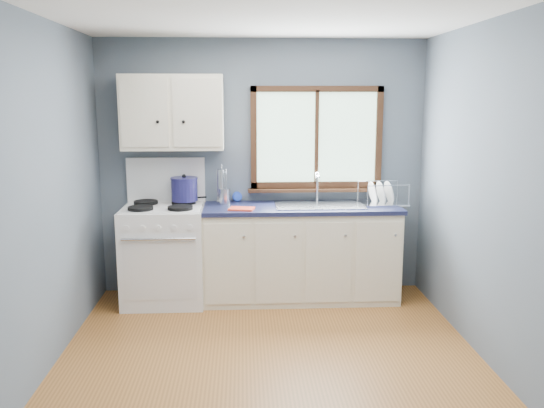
{
  "coord_description": "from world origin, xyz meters",
  "views": [
    {
      "loc": [
        -0.19,
        -3.88,
        1.94
      ],
      "look_at": [
        0.05,
        0.9,
        1.05
      ],
      "focal_mm": 38.0,
      "sensor_mm": 36.0,
      "label": 1
    }
  ],
  "objects_px": {
    "sink": "(319,212)",
    "skillet": "(184,198)",
    "gas_range": "(164,251)",
    "stockpot": "(184,189)",
    "dish_rack": "(382,198)",
    "utensil_crock": "(224,196)",
    "base_cabinets": "(300,257)",
    "thermos": "(221,187)"
  },
  "relations": [
    {
      "from": "stockpot",
      "to": "sink",
      "type": "bearing_deg",
      "value": -4.94
    },
    {
      "from": "gas_range",
      "to": "base_cabinets",
      "type": "bearing_deg",
      "value": 0.82
    },
    {
      "from": "utensil_crock",
      "to": "base_cabinets",
      "type": "bearing_deg",
      "value": -10.34
    },
    {
      "from": "skillet",
      "to": "stockpot",
      "type": "height_order",
      "value": "stockpot"
    },
    {
      "from": "gas_range",
      "to": "dish_rack",
      "type": "xyz_separation_m",
      "value": [
        2.1,
        0.07,
        0.49
      ]
    },
    {
      "from": "thermos",
      "to": "base_cabinets",
      "type": "bearing_deg",
      "value": -10.52
    },
    {
      "from": "skillet",
      "to": "thermos",
      "type": "relative_size",
      "value": 1.06
    },
    {
      "from": "base_cabinets",
      "to": "thermos",
      "type": "bearing_deg",
      "value": 169.48
    },
    {
      "from": "sink",
      "to": "thermos",
      "type": "height_order",
      "value": "thermos"
    },
    {
      "from": "base_cabinets",
      "to": "sink",
      "type": "height_order",
      "value": "sink"
    },
    {
      "from": "sink",
      "to": "skillet",
      "type": "height_order",
      "value": "sink"
    },
    {
      "from": "gas_range",
      "to": "base_cabinets",
      "type": "height_order",
      "value": "gas_range"
    },
    {
      "from": "sink",
      "to": "stockpot",
      "type": "xyz_separation_m",
      "value": [
        -1.29,
        0.11,
        0.22
      ]
    },
    {
      "from": "gas_range",
      "to": "stockpot",
      "type": "bearing_deg",
      "value": 34.02
    },
    {
      "from": "sink",
      "to": "stockpot",
      "type": "relative_size",
      "value": 3.17
    },
    {
      "from": "utensil_crock",
      "to": "skillet",
      "type": "bearing_deg",
      "value": -179.15
    },
    {
      "from": "gas_range",
      "to": "skillet",
      "type": "distance_m",
      "value": 0.54
    },
    {
      "from": "base_cabinets",
      "to": "utensil_crock",
      "type": "bearing_deg",
      "value": 169.66
    },
    {
      "from": "stockpot",
      "to": "dish_rack",
      "type": "xyz_separation_m",
      "value": [
        1.91,
        -0.06,
        -0.1
      ]
    },
    {
      "from": "base_cabinets",
      "to": "dish_rack",
      "type": "height_order",
      "value": "dish_rack"
    },
    {
      "from": "sink",
      "to": "dish_rack",
      "type": "bearing_deg",
      "value": 5.09
    },
    {
      "from": "gas_range",
      "to": "sink",
      "type": "height_order",
      "value": "gas_range"
    },
    {
      "from": "sink",
      "to": "thermos",
      "type": "relative_size",
      "value": 2.51
    },
    {
      "from": "base_cabinets",
      "to": "sink",
      "type": "bearing_deg",
      "value": -0.13
    },
    {
      "from": "skillet",
      "to": "stockpot",
      "type": "relative_size",
      "value": 1.34
    },
    {
      "from": "stockpot",
      "to": "base_cabinets",
      "type": "bearing_deg",
      "value": -5.71
    },
    {
      "from": "base_cabinets",
      "to": "stockpot",
      "type": "distance_m",
      "value": 1.3
    },
    {
      "from": "base_cabinets",
      "to": "utensil_crock",
      "type": "height_order",
      "value": "utensil_crock"
    },
    {
      "from": "thermos",
      "to": "utensil_crock",
      "type": "bearing_deg",
      "value": -14.39
    },
    {
      "from": "thermos",
      "to": "dish_rack",
      "type": "bearing_deg",
      "value": -3.22
    },
    {
      "from": "gas_range",
      "to": "sink",
      "type": "bearing_deg",
      "value": 0.71
    },
    {
      "from": "base_cabinets",
      "to": "thermos",
      "type": "xyz_separation_m",
      "value": [
        -0.77,
        0.14,
        0.68
      ]
    },
    {
      "from": "skillet",
      "to": "dish_rack",
      "type": "relative_size",
      "value": 0.77
    },
    {
      "from": "gas_range",
      "to": "thermos",
      "type": "bearing_deg",
      "value": 16.59
    },
    {
      "from": "thermos",
      "to": "sink",
      "type": "bearing_deg",
      "value": -8.57
    },
    {
      "from": "base_cabinets",
      "to": "stockpot",
      "type": "bearing_deg",
      "value": 174.29
    },
    {
      "from": "sink",
      "to": "base_cabinets",
      "type": "bearing_deg",
      "value": 179.87
    },
    {
      "from": "utensil_crock",
      "to": "thermos",
      "type": "xyz_separation_m",
      "value": [
        -0.03,
        0.01,
        0.09
      ]
    },
    {
      "from": "base_cabinets",
      "to": "stockpot",
      "type": "relative_size",
      "value": 6.99
    },
    {
      "from": "thermos",
      "to": "dish_rack",
      "type": "distance_m",
      "value": 1.57
    },
    {
      "from": "base_cabinets",
      "to": "utensil_crock",
      "type": "relative_size",
      "value": 4.83
    },
    {
      "from": "sink",
      "to": "skillet",
      "type": "distance_m",
      "value": 1.32
    }
  ]
}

